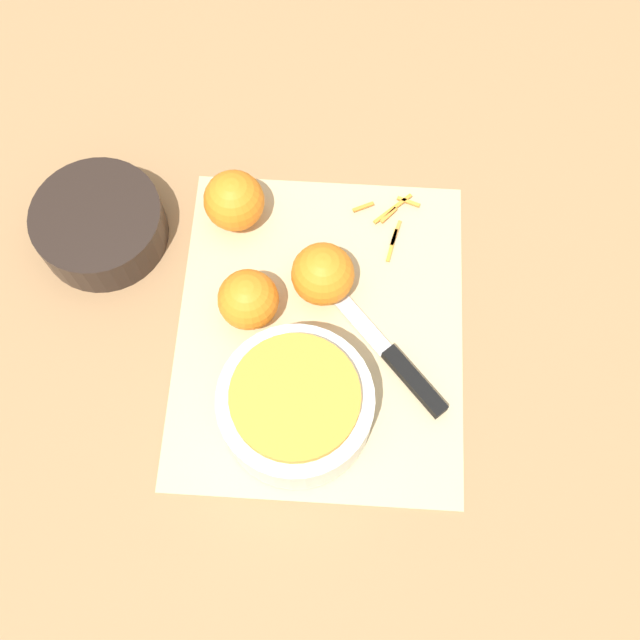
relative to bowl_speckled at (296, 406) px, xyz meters
The scene contains 9 objects.
ground_plane 0.13m from the bowl_speckled, 10.52° to the right, with size 4.00×4.00×0.00m, color #9E754C.
cutting_board 0.13m from the bowl_speckled, 10.52° to the right, with size 0.45×0.38×0.01m.
bowl_speckled is the anchor object (origin of this frame).
bowl_dark 0.38m from the bowl_speckled, 49.74° to the left, with size 0.18×0.18×0.06m.
knife 0.15m from the bowl_speckled, 60.92° to the right, with size 0.20×0.19×0.02m.
orange_left 0.30m from the bowl_speckled, 20.43° to the left, with size 0.08×0.08×0.08m.
orange_right 0.16m from the bowl_speckled, 27.55° to the left, with size 0.08×0.08×0.08m.
orange_back 0.18m from the bowl_speckled, ahead, with size 0.08×0.08×0.08m.
peel_pile 0.31m from the bowl_speckled, 21.26° to the right, with size 0.11×0.10×0.01m.
Camera 1 is at (-0.36, -0.02, 0.94)m, focal length 42.00 mm.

